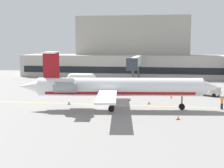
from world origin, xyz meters
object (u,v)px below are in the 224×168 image
fuel_tank (82,78)px  marshaller (222,103)px  pushback_tractor (177,84)px  regional_jet (116,87)px  baggage_tug (211,92)px

fuel_tank → marshaller: (28.38, -26.17, -0.41)m
pushback_tractor → marshaller: size_ratio=2.32×
regional_jet → marshaller: 15.94m
regional_jet → pushback_tractor: size_ratio=6.57×
pushback_tractor → fuel_tank: bearing=169.3°
baggage_tug → fuel_tank: (-28.50, 14.12, 0.56)m
fuel_tank → marshaller: size_ratio=3.59×
regional_jet → pushback_tractor: (9.74, 24.48, -2.42)m
regional_jet → marshaller: bearing=9.4°
marshaller → baggage_tug: bearing=89.4°
baggage_tug → fuel_tank: fuel_tank is taller
regional_jet → pushback_tractor: bearing=68.3°
regional_jet → fuel_tank: size_ratio=4.25×
regional_jet → baggage_tug: size_ratio=6.70×
fuel_tank → baggage_tug: bearing=-26.4°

